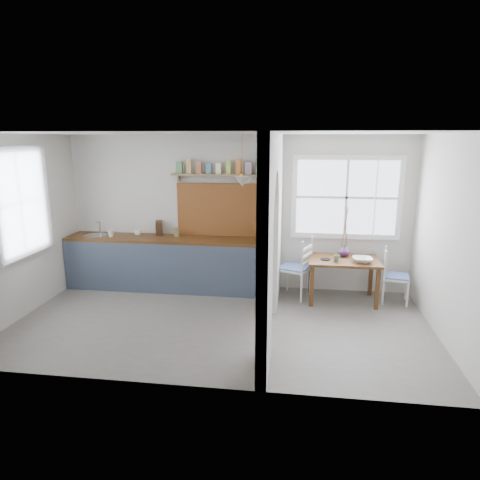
# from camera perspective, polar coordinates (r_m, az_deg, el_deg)

# --- Properties ---
(floor) EXTENTS (5.80, 3.20, 0.01)m
(floor) POSITION_cam_1_polar(r_m,az_deg,el_deg) (6.15, -2.54, -10.98)
(floor) COLOR slate
(floor) RESTS_ON ground
(ceiling) EXTENTS (5.80, 3.20, 0.01)m
(ceiling) POSITION_cam_1_polar(r_m,az_deg,el_deg) (5.60, -2.83, 14.05)
(ceiling) COLOR beige
(ceiling) RESTS_ON walls
(walls) EXTENTS (5.81, 3.21, 2.60)m
(walls) POSITION_cam_1_polar(r_m,az_deg,el_deg) (5.73, -2.68, 0.94)
(walls) COLOR beige
(walls) RESTS_ON floor
(partition) EXTENTS (0.12, 3.20, 2.60)m
(partition) POSITION_cam_1_polar(r_m,az_deg,el_deg) (5.68, 4.39, 2.35)
(partition) COLOR beige
(partition) RESTS_ON floor
(kitchen_window) EXTENTS (0.10, 1.16, 1.50)m
(kitchen_window) POSITION_cam_1_polar(r_m,az_deg,el_deg) (6.80, -27.33, 4.43)
(kitchen_window) COLOR white
(kitchen_window) RESTS_ON walls
(nook_window) EXTENTS (1.76, 0.10, 1.30)m
(nook_window) POSITION_cam_1_polar(r_m,az_deg,el_deg) (7.17, 14.00, 5.51)
(nook_window) COLOR white
(nook_window) RESTS_ON walls
(counter) EXTENTS (3.50, 0.60, 0.90)m
(counter) POSITION_cam_1_polar(r_m,az_deg,el_deg) (7.46, -9.34, -2.96)
(counter) COLOR #542C10
(counter) RESTS_ON floor
(sink) EXTENTS (0.40, 0.40, 0.02)m
(sink) POSITION_cam_1_polar(r_m,az_deg,el_deg) (7.80, -18.69, 0.52)
(sink) COLOR #B4B7BA
(sink) RESTS_ON counter
(backsplash) EXTENTS (1.65, 0.03, 0.90)m
(backsplash) POSITION_cam_1_polar(r_m,az_deg,el_deg) (7.28, -2.04, 4.03)
(backsplash) COLOR #924F1C
(backsplash) RESTS_ON walls
(shelf) EXTENTS (1.75, 0.20, 0.21)m
(shelf) POSITION_cam_1_polar(r_m,az_deg,el_deg) (7.12, -2.20, 9.18)
(shelf) COLOR #886F4C
(shelf) RESTS_ON walls
(pendant_lamp) EXTENTS (0.26, 0.26, 0.16)m
(pendant_lamp) POSITION_cam_1_polar(r_m,az_deg,el_deg) (6.74, 0.31, 7.83)
(pendant_lamp) COLOR silver
(pendant_lamp) RESTS_ON ceiling
(utensil_rail) EXTENTS (0.02, 0.50, 0.02)m
(utensil_rail) POSITION_cam_1_polar(r_m,az_deg,el_deg) (6.51, 4.05, 3.77)
(utensil_rail) COLOR #B4B7BA
(utensil_rail) RESTS_ON partition
(dining_table) EXTENTS (1.10, 0.74, 0.69)m
(dining_table) POSITION_cam_1_polar(r_m,az_deg,el_deg) (7.01, 13.48, -5.20)
(dining_table) COLOR #542C10
(dining_table) RESTS_ON floor
(chair_left) EXTENTS (0.59, 0.59, 0.99)m
(chair_left) POSITION_cam_1_polar(r_m,az_deg,el_deg) (7.01, 7.29, -3.60)
(chair_left) COLOR silver
(chair_left) RESTS_ON floor
(chair_right) EXTENTS (0.46, 0.46, 0.87)m
(chair_right) POSITION_cam_1_polar(r_m,az_deg,el_deg) (7.15, 20.08, -4.53)
(chair_right) COLOR silver
(chair_right) RESTS_ON floor
(kettle) EXTENTS (0.20, 0.16, 0.22)m
(kettle) POSITION_cam_1_polar(r_m,az_deg,el_deg) (6.98, 2.87, 0.78)
(kettle) COLOR white
(kettle) RESTS_ON counter
(mug_a) EXTENTS (0.13, 0.13, 0.11)m
(mug_a) POSITION_cam_1_polar(r_m,az_deg,el_deg) (7.59, -16.79, 0.84)
(mug_a) COLOR silver
(mug_a) RESTS_ON counter
(mug_b) EXTENTS (0.16, 0.16, 0.10)m
(mug_b) POSITION_cam_1_polar(r_m,az_deg,el_deg) (7.62, -13.48, 1.01)
(mug_b) COLOR white
(mug_b) RESTS_ON counter
(knife_block) EXTENTS (0.15, 0.18, 0.25)m
(knife_block) POSITION_cam_1_polar(r_m,az_deg,el_deg) (7.52, -10.74, 1.58)
(knife_block) COLOR #462A17
(knife_block) RESTS_ON counter
(jar) EXTENTS (0.11, 0.11, 0.14)m
(jar) POSITION_cam_1_polar(r_m,az_deg,el_deg) (7.39, -8.44, 1.05)
(jar) COLOR olive
(jar) RESTS_ON counter
(towel_magenta) EXTENTS (0.02, 0.03, 0.51)m
(towel_magenta) POSITION_cam_1_polar(r_m,az_deg,el_deg) (6.89, 3.68, -5.78)
(towel_magenta) COLOR #D2164B
(towel_magenta) RESTS_ON counter
(towel_orange) EXTENTS (0.02, 0.03, 0.52)m
(towel_orange) POSITION_cam_1_polar(r_m,az_deg,el_deg) (6.84, 3.65, -6.13)
(towel_orange) COLOR orange
(towel_orange) RESTS_ON counter
(bowl) EXTENTS (0.32, 0.32, 0.07)m
(bowl) POSITION_cam_1_polar(r_m,az_deg,el_deg) (6.82, 16.01, -2.55)
(bowl) COLOR white
(bowl) RESTS_ON dining_table
(table_cup) EXTENTS (0.13, 0.13, 0.10)m
(table_cup) POSITION_cam_1_polar(r_m,az_deg,el_deg) (6.76, 12.73, -2.39)
(table_cup) COLOR #53815A
(table_cup) RESTS_ON dining_table
(plate) EXTENTS (0.19, 0.19, 0.01)m
(plate) POSITION_cam_1_polar(r_m,az_deg,el_deg) (6.82, 11.32, -2.54)
(plate) COLOR black
(plate) RESTS_ON dining_table
(vase) EXTENTS (0.22, 0.22, 0.18)m
(vase) POSITION_cam_1_polar(r_m,az_deg,el_deg) (7.05, 13.70, -1.41)
(vase) COLOR #462350
(vase) RESTS_ON dining_table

